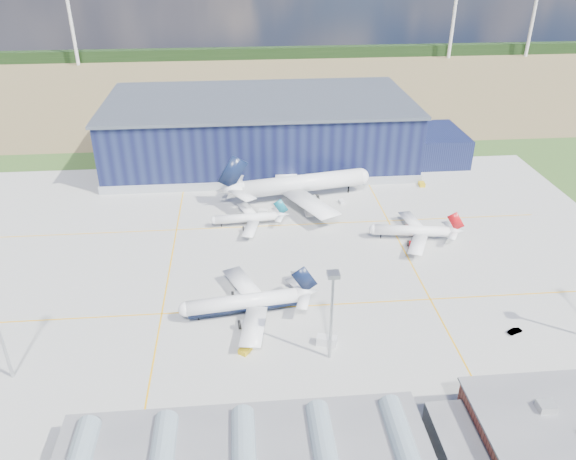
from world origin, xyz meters
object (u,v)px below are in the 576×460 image
object	(u,v)px
car_b	(515,331)
airliner_navy	(243,295)
airliner_red	(412,226)
gse_van_c	(327,341)
airliner_widebody	(303,175)
gse_tug_b	(245,350)
gse_tug_c	(422,184)
airstair	(298,280)
gse_cart_a	(342,202)
hangar	(266,133)
light_mast_center	(332,302)
car_a	(542,402)
gse_cart_b	(263,211)
airliner_regional	(246,214)

from	to	relation	value
car_b	airliner_navy	bearing A→B (deg)	57.24
airliner_red	gse_van_c	bearing A→B (deg)	63.70
airliner_widebody	gse_tug_b	bearing A→B (deg)	-116.25
gse_tug_c	airliner_widebody	bearing A→B (deg)	-167.65
gse_tug_b	airstair	world-z (taller)	airstair
gse_van_c	gse_tug_c	bearing A→B (deg)	-12.73
gse_cart_a	car_b	distance (m)	80.79
hangar	airliner_widebody	distance (m)	41.24
light_mast_center	car_a	xyz separation A→B (m)	(41.35, -18.00, -14.82)
airliner_navy	gse_cart_b	size ratio (longest dim) A/B	12.05
gse_cart_b	airliner_regional	bearing A→B (deg)	158.35
gse_tug_c	gse_van_c	size ratio (longest dim) A/B	0.70
light_mast_center	airliner_navy	size ratio (longest dim) A/B	0.64
light_mast_center	airliner_red	bearing A→B (deg)	56.91
light_mast_center	car_a	distance (m)	47.47
airliner_navy	car_a	world-z (taller)	airliner_navy
gse_tug_c	car_b	world-z (taller)	gse_tug_c
airliner_red	car_a	distance (m)	70.53
gse_van_c	car_b	xyz separation A→B (m)	(46.05, 0.14, -0.52)
airliner_navy	car_a	bearing A→B (deg)	142.20
hangar	gse_van_c	world-z (taller)	hangar
airliner_widebody	gse_tug_b	world-z (taller)	airliner_widebody
gse_cart_a	airliner_widebody	bearing A→B (deg)	147.96
airliner_navy	airliner_regional	xyz separation A→B (m)	(1.96, 48.08, -1.63)
gse_tug_c	hangar	bearing A→B (deg)	153.78
airliner_widebody	airliner_regional	bearing A→B (deg)	-148.31
light_mast_center	gse_cart_b	xyz separation A→B (m)	(-11.32, 74.54, -14.78)
airliner_navy	gse_cart_b	xyz separation A→B (m)	(7.94, 56.54, -5.24)
light_mast_center	airliner_regional	size ratio (longest dim) A/B	0.88
airliner_red	car_b	distance (m)	49.14
airliner_red	gse_tug_c	distance (m)	43.21
airliner_regional	airstair	size ratio (longest dim) A/B	5.12
airliner_red	gse_tug_c	world-z (taller)	airliner_red
gse_tug_c	gse_cart_b	xyz separation A→B (m)	(-61.00, -17.46, -0.07)
gse_tug_b	gse_cart_b	bearing A→B (deg)	119.41
light_mast_center	airliner_navy	bearing A→B (deg)	136.94
airliner_widebody	gse_cart_a	world-z (taller)	airliner_widebody
gse_cart_a	airliner_regional	bearing A→B (deg)	-169.31
gse_tug_b	car_a	world-z (taller)	gse_tug_b
gse_tug_b	car_a	size ratio (longest dim) A/B	0.87
light_mast_center	airliner_regional	xyz separation A→B (m)	(-17.30, 66.08, -11.17)
airstair	airliner_regional	bearing A→B (deg)	94.94
hangar	airliner_red	size ratio (longest dim) A/B	4.86
airliner_widebody	gse_van_c	distance (m)	81.04
airliner_navy	airliner_widebody	distance (m)	70.79
light_mast_center	hangar	bearing A→B (deg)	93.30
hangar	gse_cart_a	bearing A→B (deg)	-61.84
hangar	airliner_widebody	xyz separation A→B (m)	(10.54, -39.80, -2.35)
gse_cart_a	gse_van_c	bearing A→B (deg)	-113.96
light_mast_center	gse_tug_b	world-z (taller)	light_mast_center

